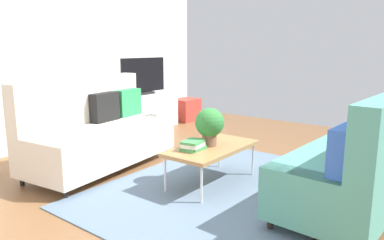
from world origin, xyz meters
The scene contains 15 objects.
ground_plane centered at (0.00, 0.00, 0.00)m, with size 7.68×7.68×0.00m, color brown.
wall_far centered at (0.00, 2.80, 1.45)m, with size 6.40×0.12×2.90m, color white.
area_rug centered at (0.09, -0.25, 0.01)m, with size 2.90×2.20×0.01m, color slate.
couch_beige centered at (-0.26, 1.38, 0.45)m, with size 1.99×1.07×1.10m.
couch_green centered at (0.42, -1.47, 0.45)m, with size 1.94×0.93×1.10m.
coffee_table centered at (0.14, -0.05, 0.39)m, with size 1.10×0.56×0.42m.
tv_console centered at (1.59, 2.46, 0.32)m, with size 1.40×0.44×0.64m, color silver.
tv centered at (1.59, 2.44, 0.95)m, with size 1.00×0.20×0.64m.
storage_trunk centered at (2.69, 2.36, 0.22)m, with size 0.52×0.40×0.44m, color #B2382D.
potted_plant centered at (0.15, -0.01, 0.66)m, with size 0.31×0.31×0.41m.
table_book_0 centered at (-0.10, 0.03, 0.44)m, with size 0.24×0.18×0.04m, color #3F8C4C.
table_book_1 centered at (-0.10, 0.03, 0.48)m, with size 0.24×0.18×0.04m, color silver.
table_book_2 centered at (-0.10, 0.03, 0.51)m, with size 0.24×0.18×0.03m, color #3F8C4C.
vase_0 centered at (1.01, 2.51, 0.71)m, with size 0.08×0.08×0.15m, color #4C72B2.
bottle_0 centered at (1.16, 2.42, 0.73)m, with size 0.06×0.06×0.17m, color purple.
Camera 1 is at (-3.00, -2.21, 1.47)m, focal length 34.29 mm.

